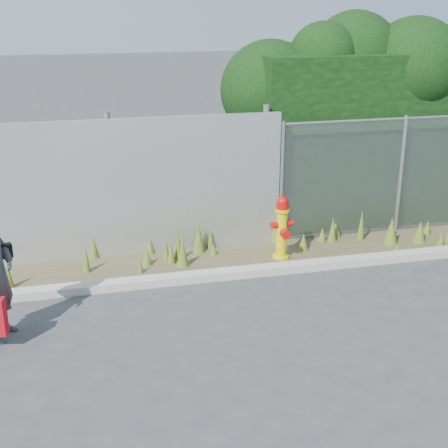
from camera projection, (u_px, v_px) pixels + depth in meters
ground at (274, 337)px, 7.61m from camera, size 80.00×80.00×0.00m
curb at (237, 273)px, 9.23m from camera, size 16.00×0.22×0.12m
weed_strip at (205, 253)px, 9.74m from camera, size 16.00×1.33×0.54m
corrugated_fence at (7, 197)px, 9.27m from camera, size 8.50×0.21×2.30m
hedge at (431, 104)px, 11.53m from camera, size 7.86×2.14×3.70m
fire_hydrant at (282, 228)px, 9.69m from camera, size 0.36×0.32×1.07m
black_shoulder_bag at (2, 252)px, 7.53m from camera, size 0.23×0.10×0.17m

